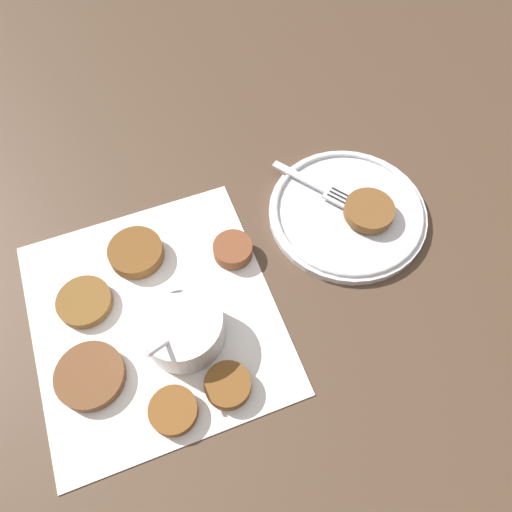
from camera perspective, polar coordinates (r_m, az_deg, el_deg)
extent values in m
plane|color=#4C3828|center=(0.70, -12.82, -7.00)|extent=(4.00, 4.00, 0.00)
cube|color=white|center=(0.69, -11.54, -6.63)|extent=(0.40, 0.38, 0.00)
cylinder|color=silver|center=(0.65, -8.41, -8.09)|extent=(0.11, 0.11, 0.05)
cylinder|color=gold|center=(0.66, -8.30, -8.41)|extent=(0.09, 0.09, 0.03)
cone|color=silver|center=(0.65, -9.10, -3.40)|extent=(0.02, 0.02, 0.02)
cylinder|color=silver|center=(0.62, -10.14, -9.71)|extent=(0.06, 0.04, 0.08)
cylinder|color=brown|center=(0.73, -13.60, 0.38)|extent=(0.08, 0.08, 0.02)
cylinder|color=brown|center=(0.72, -19.01, -4.97)|extent=(0.07, 0.07, 0.01)
cylinder|color=brown|center=(0.67, -18.42, -12.86)|extent=(0.09, 0.09, 0.02)
cylinder|color=brown|center=(0.64, -9.42, -17.04)|extent=(0.06, 0.06, 0.02)
cylinder|color=brown|center=(0.71, -2.66, 0.74)|extent=(0.06, 0.06, 0.02)
cylinder|color=brown|center=(0.64, -3.24, -14.54)|extent=(0.06, 0.06, 0.02)
cylinder|color=silver|center=(0.77, 10.38, 4.81)|extent=(0.24, 0.24, 0.01)
torus|color=silver|center=(0.76, 10.48, 5.15)|extent=(0.23, 0.23, 0.01)
cylinder|color=brown|center=(0.75, 12.80, 5.08)|extent=(0.07, 0.07, 0.02)
cube|color=silver|center=(0.78, 5.01, 9.03)|extent=(0.07, 0.08, 0.00)
cube|color=silver|center=(0.76, 9.90, 6.46)|extent=(0.06, 0.06, 0.00)
cube|color=black|center=(0.76, 9.67, 6.21)|extent=(0.03, 0.03, 0.00)
cube|color=black|center=(0.76, 9.93, 6.57)|extent=(0.03, 0.03, 0.00)
cube|color=black|center=(0.77, 10.19, 6.93)|extent=(0.03, 0.03, 0.00)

